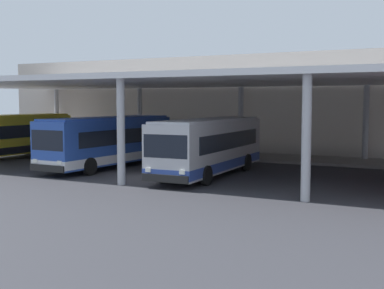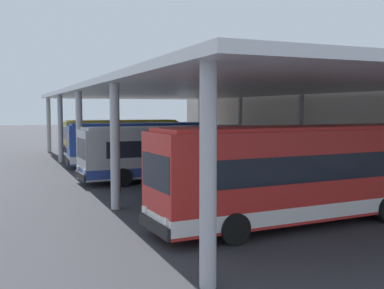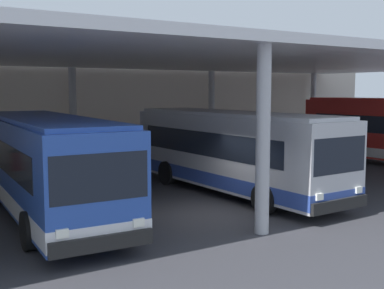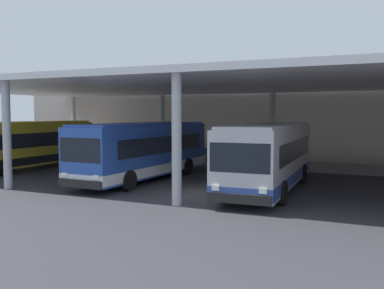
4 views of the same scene
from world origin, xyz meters
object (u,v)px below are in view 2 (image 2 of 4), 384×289
Objects in this scene: bus_nearest_bay at (122,136)px; trash_bin at (229,150)px; bench_waiting at (246,152)px; bus_middle_bay at (170,152)px; bus_far_bay at (300,174)px; bus_second_bay at (141,143)px.

trash_bin is (6.80, 7.71, -0.98)m from bus_nearest_bay.
bench_waiting is (8.95, 8.17, -0.99)m from bus_nearest_bay.
trash_bin is at bearing 137.58° from bus_middle_bay.
bus_far_bay is 11.68× the size of trash_bin.
bus_nearest_bay is 0.99× the size of bus_middle_bay.
bus_nearest_bay is at bearing 178.86° from bus_far_bay.
bench_waiting is at bearing 129.15° from bus_middle_bay.
bus_second_bay reaches higher than trash_bin.
bus_far_bay is 23.21m from trash_bin.
bus_nearest_bay reaches higher than trash_bin.
bus_second_bay is 7.11m from bus_middle_bay.
bench_waiting is at bearing 12.14° from trash_bin.
bus_nearest_bay is 5.85× the size of bench_waiting.
bench_waiting is at bearing 42.39° from bus_nearest_bay.
bus_far_bay is (11.79, 0.74, 0.19)m from bus_middle_bay.
bus_far_bay reaches higher than bus_middle_bay.
bus_second_bay is 9.25m from bench_waiting.
bus_nearest_bay is 10.33m from trash_bin.
bus_second_bay is 5.90× the size of bench_waiting.
bus_nearest_bay reaches higher than bench_waiting.
bus_second_bay is at bearing 177.62° from bus_middle_bay.
bus_middle_bay reaches higher than bench_waiting.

